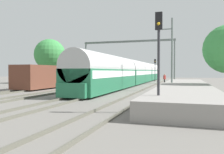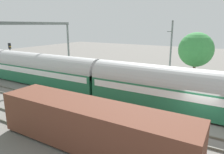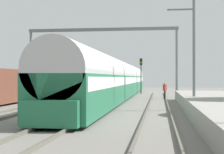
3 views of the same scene
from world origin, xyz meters
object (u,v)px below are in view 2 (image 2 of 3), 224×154
(person_crossing, at_px, (83,72))
(catenary_gantry, at_px, (19,38))
(passenger_train, at_px, (45,70))
(freight_car, at_px, (91,126))
(railway_signal_far, at_px, (10,54))

(person_crossing, relative_size, catenary_gantry, 0.10)
(passenger_train, relative_size, catenary_gantry, 2.84)
(person_crossing, bearing_deg, freight_car, -20.27)
(person_crossing, xyz_separation_m, catenary_gantry, (-7.08, 3.78, 4.92))
(passenger_train, distance_m, freight_car, 15.92)
(freight_car, relative_size, railway_signal_far, 2.72)
(freight_car, height_order, catenary_gantry, catenary_gantry)
(catenary_gantry, bearing_deg, railway_signal_far, 63.13)
(passenger_train, xyz_separation_m, person_crossing, (4.93, -2.10, -0.94))
(person_crossing, xyz_separation_m, railway_signal_far, (-3.01, 11.82, 2.04))
(person_crossing, relative_size, railway_signal_far, 0.36)
(freight_car, distance_m, railway_signal_far, 25.43)
(railway_signal_far, bearing_deg, person_crossing, -75.70)
(person_crossing, bearing_deg, catenary_gantry, -88.18)
(passenger_train, relative_size, freight_car, 3.78)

